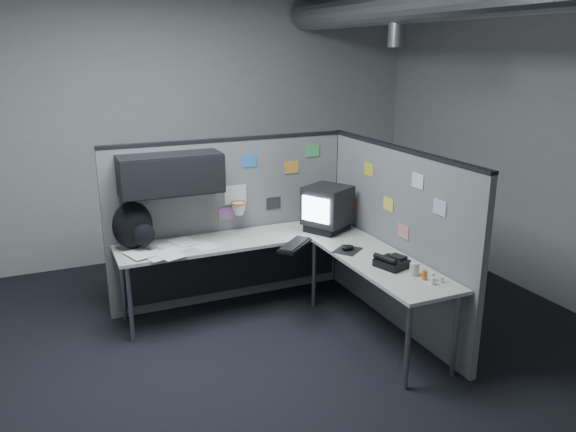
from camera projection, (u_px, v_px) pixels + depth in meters
name	position (u px, v px, depth m)	size (l,w,h in m)	color
room	(360.00, 95.00, 4.27)	(5.62, 5.62, 3.22)	black
partition_back	(216.00, 206.00, 5.35)	(2.44, 0.42, 1.63)	slate
partition_right	(395.00, 236.00, 5.03)	(0.07, 2.23, 1.63)	slate
desk	(277.00, 256.00, 5.15)	(2.31, 2.11, 0.73)	beige
monitor	(327.00, 208.00, 5.43)	(0.52, 0.52, 0.44)	black
keyboard	(295.00, 245.00, 5.02)	(0.43, 0.41, 0.04)	black
mouse	(348.00, 249.00, 4.93)	(0.31, 0.30, 0.05)	black
phone	(391.00, 262.00, 4.55)	(0.27, 0.28, 0.11)	black
bottles	(431.00, 278.00, 4.27)	(0.13, 0.14, 0.07)	silver
cup	(414.00, 269.00, 4.38)	(0.07, 0.07, 0.10)	beige
papers	(171.00, 250.00, 4.94)	(0.84, 0.61, 0.02)	white
backpack	(134.00, 226.00, 4.92)	(0.39, 0.35, 0.43)	black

